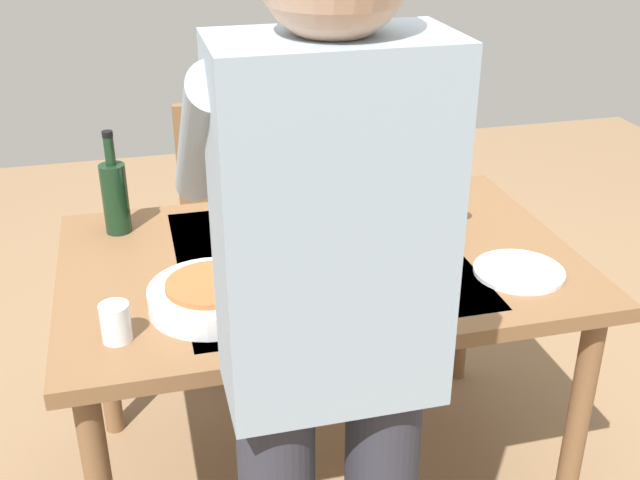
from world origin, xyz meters
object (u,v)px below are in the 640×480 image
wine_bottle (115,195)px  water_cup_far_left (231,230)px  serving_bowl_pasta (212,295)px  water_cup_near_right (445,234)px  dinner_plate_near (308,221)px  dinner_plate_far (519,271)px  wine_glass_left (347,267)px  dining_table (320,284)px  person_server (328,339)px  chair_near (238,213)px  water_cup_near_left (116,322)px  wine_glass_right (454,196)px

wine_bottle → water_cup_far_left: (-0.30, 0.16, -0.06)m
serving_bowl_pasta → water_cup_near_right: bearing=-167.3°
dinner_plate_near → dinner_plate_far: bearing=136.1°
wine_glass_left → water_cup_near_right: bearing=-147.0°
dining_table → water_cup_far_left: bearing=-31.1°
wine_glass_left → dinner_plate_near: size_ratio=0.66×
dinner_plate_far → person_server: bearing=37.7°
person_server → water_cup_near_right: person_server is taller
chair_near → person_server: bearing=87.7°
serving_bowl_pasta → chair_near: bearing=-101.5°
water_cup_near_right → dinner_plate_near: 0.41m
water_cup_near_left → water_cup_far_left: (-0.31, -0.40, 0.00)m
wine_glass_left → water_cup_near_left: (0.53, 0.01, -0.06)m
water_cup_far_left → chair_near: bearing=-99.5°
water_cup_near_left → water_cup_far_left: bearing=-127.6°
dining_table → dinner_plate_near: bearing=-95.4°
chair_near → wine_glass_left: size_ratio=6.03×
chair_near → dinner_plate_near: (-0.12, 0.60, 0.22)m
wine_glass_right → water_cup_near_left: 1.00m
water_cup_near_left → serving_bowl_pasta: water_cup_near_left is taller
wine_glass_right → water_cup_far_left: 0.63m
person_server → dinner_plate_near: 0.96m
person_server → wine_glass_right: size_ratio=11.19×
water_cup_near_left → water_cup_near_right: size_ratio=0.91×
wine_glass_left → wine_bottle: bearing=-47.4°
water_cup_near_right → water_cup_far_left: bearing=-17.3°
water_cup_near_left → dinner_plate_far: water_cup_near_left is taller
water_cup_far_left → serving_bowl_pasta: size_ratio=0.30×
person_server → wine_glass_left: (-0.16, -0.44, -0.11)m
chair_near → wine_glass_right: size_ratio=6.03×
chair_near → person_server: (0.06, 1.52, 0.43)m
water_cup_near_left → dining_table: bearing=-152.7°
dinner_plate_near → person_server: bearing=78.7°
person_server → dinner_plate_far: bearing=-142.3°
chair_near → wine_bottle: (0.41, 0.53, 0.33)m
chair_near → wine_bottle: size_ratio=3.07×
person_server → serving_bowl_pasta: person_server is taller
dining_table → water_cup_near_right: 0.36m
serving_bowl_pasta → dinner_plate_near: 0.52m
dining_table → wine_glass_left: size_ratio=8.95×
wine_glass_left → dinner_plate_far: (-0.47, -0.05, -0.10)m
water_cup_far_left → dinner_plate_near: size_ratio=0.39×
water_cup_near_right → water_cup_far_left: 0.58m
wine_bottle → water_cup_far_left: bearing=151.2°
dining_table → wine_bottle: (0.51, -0.29, 0.19)m
dinner_plate_near → dinner_plate_far: size_ratio=1.00×
water_cup_far_left → dinner_plate_near: water_cup_far_left is taller
chair_near → person_server: 1.58m
person_server → wine_bottle: person_server is taller
dining_table → water_cup_near_right: bearing=173.0°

